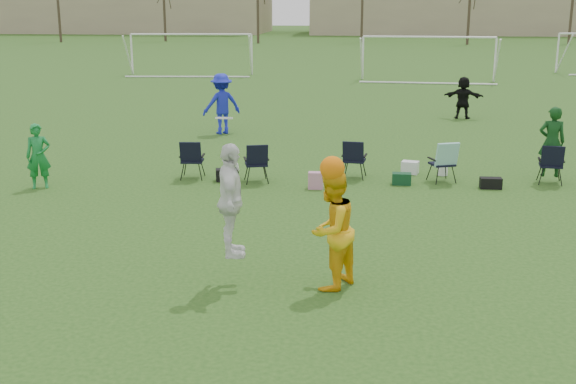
# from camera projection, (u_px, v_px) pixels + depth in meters

# --- Properties ---
(ground) EXTENTS (260.00, 260.00, 0.00)m
(ground) POSITION_uv_depth(u_px,v_px,m) (322.00, 310.00, 10.34)
(ground) COLOR #244B17
(ground) RESTS_ON ground
(fielder_green_near) EXTENTS (0.66, 0.55, 1.54)m
(fielder_green_near) POSITION_uv_depth(u_px,v_px,m) (38.00, 156.00, 16.93)
(fielder_green_near) COLOR #167F35
(fielder_green_near) RESTS_ON ground
(fielder_blue) EXTENTS (1.49, 1.31, 2.00)m
(fielder_blue) POSITION_uv_depth(u_px,v_px,m) (222.00, 104.00, 23.97)
(fielder_blue) COLOR #1923BF
(fielder_blue) RESTS_ON ground
(fielder_black) EXTENTS (1.54, 0.79, 1.59)m
(fielder_black) POSITION_uv_depth(u_px,v_px,m) (463.00, 98.00, 27.15)
(fielder_black) COLOR black
(fielder_black) RESTS_ON ground
(center_contest) EXTENTS (2.36, 1.19, 2.64)m
(center_contest) POSITION_uv_depth(u_px,v_px,m) (292.00, 217.00, 10.91)
(center_contest) COLOR white
(center_contest) RESTS_ON ground
(sideline_setup) EXTENTS (9.43, 2.13, 1.86)m
(sideline_setup) POSITION_uv_depth(u_px,v_px,m) (394.00, 159.00, 17.67)
(sideline_setup) COLOR #103D16
(sideline_setup) RESTS_ON ground
(goal_left) EXTENTS (7.39, 0.76, 2.46)m
(goal_left) POSITION_uv_depth(u_px,v_px,m) (191.00, 42.00, 43.56)
(goal_left) COLOR white
(goal_left) RESTS_ON ground
(goal_mid) EXTENTS (7.40, 0.63, 2.46)m
(goal_mid) POSITION_uv_depth(u_px,v_px,m) (429.00, 46.00, 40.21)
(goal_mid) COLOR white
(goal_mid) RESTS_ON ground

